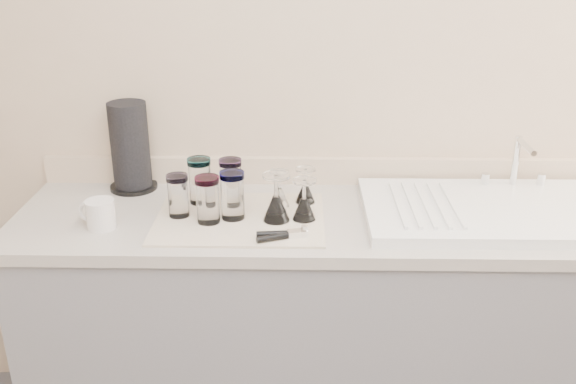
{
  "coord_description": "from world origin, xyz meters",
  "views": [
    {
      "loc": [
        -0.08,
        -0.76,
        1.78
      ],
      "look_at": [
        -0.11,
        1.15,
        1.0
      ],
      "focal_mm": 40.0,
      "sensor_mm": 36.0,
      "label": 1
    }
  ],
  "objects_px": {
    "white_mug": "(100,214)",
    "can_opener": "(282,235)",
    "tumbler_blue": "(208,199)",
    "goblet_front_left": "(276,205)",
    "tumbler_purple": "(231,181)",
    "paper_towel_roll": "(130,148)",
    "sink_unit": "(488,210)",
    "tumbler_magenta": "(178,195)",
    "tumbler_lavender": "(233,195)",
    "tumbler_cyan": "(200,180)",
    "goblet_back_left": "(279,194)",
    "goblet_back_right": "(305,191)",
    "goblet_front_right": "(304,206)"
  },
  "relations": [
    {
      "from": "white_mug",
      "to": "can_opener",
      "type": "bearing_deg",
      "value": -7.8
    },
    {
      "from": "tumbler_blue",
      "to": "goblet_front_left",
      "type": "bearing_deg",
      "value": 4.68
    },
    {
      "from": "tumbler_purple",
      "to": "paper_towel_roll",
      "type": "distance_m",
      "value": 0.41
    },
    {
      "from": "goblet_front_left",
      "to": "paper_towel_roll",
      "type": "distance_m",
      "value": 0.62
    },
    {
      "from": "can_opener",
      "to": "sink_unit",
      "type": "bearing_deg",
      "value": 16.35
    },
    {
      "from": "tumbler_magenta",
      "to": "tumbler_blue",
      "type": "relative_size",
      "value": 0.92
    },
    {
      "from": "tumbler_purple",
      "to": "tumbler_lavender",
      "type": "xyz_separation_m",
      "value": [
        0.02,
        -0.13,
        0.0
      ]
    },
    {
      "from": "paper_towel_roll",
      "to": "goblet_front_left",
      "type": "bearing_deg",
      "value": -28.19
    },
    {
      "from": "tumbler_cyan",
      "to": "tumbler_magenta",
      "type": "bearing_deg",
      "value": -115.64
    },
    {
      "from": "sink_unit",
      "to": "tumbler_cyan",
      "type": "bearing_deg",
      "value": 175.58
    },
    {
      "from": "goblet_back_left",
      "to": "goblet_back_right",
      "type": "distance_m",
      "value": 0.1
    },
    {
      "from": "goblet_back_left",
      "to": "tumbler_cyan",
      "type": "bearing_deg",
      "value": 174.26
    },
    {
      "from": "paper_towel_roll",
      "to": "goblet_back_left",
      "type": "bearing_deg",
      "value": -17.55
    },
    {
      "from": "goblet_front_left",
      "to": "goblet_front_right",
      "type": "distance_m",
      "value": 0.09
    },
    {
      "from": "can_opener",
      "to": "goblet_back_left",
      "type": "bearing_deg",
      "value": 94.05
    },
    {
      "from": "tumbler_lavender",
      "to": "goblet_back_right",
      "type": "height_order",
      "value": "tumbler_lavender"
    },
    {
      "from": "goblet_front_right",
      "to": "white_mug",
      "type": "xyz_separation_m",
      "value": [
        -0.65,
        -0.06,
        -0.01
      ]
    },
    {
      "from": "goblet_back_right",
      "to": "white_mug",
      "type": "distance_m",
      "value": 0.68
    },
    {
      "from": "goblet_back_right",
      "to": "can_opener",
      "type": "height_order",
      "value": "goblet_back_right"
    },
    {
      "from": "tumbler_purple",
      "to": "tumbler_lavender",
      "type": "relative_size",
      "value": 0.97
    },
    {
      "from": "tumbler_cyan",
      "to": "tumbler_blue",
      "type": "bearing_deg",
      "value": -73.03
    },
    {
      "from": "tumbler_purple",
      "to": "paper_towel_roll",
      "type": "height_order",
      "value": "paper_towel_roll"
    },
    {
      "from": "tumbler_cyan",
      "to": "white_mug",
      "type": "bearing_deg",
      "value": -146.22
    },
    {
      "from": "tumbler_cyan",
      "to": "goblet_front_right",
      "type": "height_order",
      "value": "tumbler_cyan"
    },
    {
      "from": "tumbler_magenta",
      "to": "sink_unit",
      "type": "bearing_deg",
      "value": 2.16
    },
    {
      "from": "paper_towel_roll",
      "to": "tumbler_cyan",
      "type": "bearing_deg",
      "value": -28.14
    },
    {
      "from": "tumbler_blue",
      "to": "goblet_front_right",
      "type": "height_order",
      "value": "tumbler_blue"
    },
    {
      "from": "tumbler_magenta",
      "to": "goblet_front_left",
      "type": "xyz_separation_m",
      "value": [
        0.32,
        -0.03,
        -0.02
      ]
    },
    {
      "from": "goblet_front_left",
      "to": "paper_towel_roll",
      "type": "xyz_separation_m",
      "value": [
        -0.54,
        0.29,
        0.1
      ]
    },
    {
      "from": "goblet_back_right",
      "to": "goblet_front_left",
      "type": "distance_m",
      "value": 0.18
    },
    {
      "from": "tumbler_blue",
      "to": "goblet_back_left",
      "type": "bearing_deg",
      "value": 30.98
    },
    {
      "from": "tumbler_magenta",
      "to": "tumbler_purple",
      "type": "bearing_deg",
      "value": 36.74
    },
    {
      "from": "tumbler_purple",
      "to": "tumbler_blue",
      "type": "xyz_separation_m",
      "value": [
        -0.06,
        -0.17,
        0.0
      ]
    },
    {
      "from": "tumbler_blue",
      "to": "white_mug",
      "type": "height_order",
      "value": "tumbler_blue"
    },
    {
      "from": "sink_unit",
      "to": "goblet_front_right",
      "type": "xyz_separation_m",
      "value": [
        -0.61,
        -0.06,
        0.03
      ]
    },
    {
      "from": "tumbler_lavender",
      "to": "tumbler_blue",
      "type": "bearing_deg",
      "value": -156.82
    },
    {
      "from": "tumbler_lavender",
      "to": "goblet_front_left",
      "type": "height_order",
      "value": "tumbler_lavender"
    },
    {
      "from": "tumbler_cyan",
      "to": "goblet_back_right",
      "type": "height_order",
      "value": "tumbler_cyan"
    },
    {
      "from": "tumbler_purple",
      "to": "goblet_back_right",
      "type": "bearing_deg",
      "value": 0.36
    },
    {
      "from": "tumbler_cyan",
      "to": "can_opener",
      "type": "xyz_separation_m",
      "value": [
        0.29,
        -0.28,
        -0.07
      ]
    },
    {
      "from": "goblet_back_left",
      "to": "goblet_front_right",
      "type": "distance_m",
      "value": 0.14
    },
    {
      "from": "tumbler_magenta",
      "to": "tumbler_blue",
      "type": "distance_m",
      "value": 0.11
    },
    {
      "from": "goblet_front_left",
      "to": "paper_towel_roll",
      "type": "bearing_deg",
      "value": 151.81
    },
    {
      "from": "tumbler_purple",
      "to": "goblet_front_right",
      "type": "relative_size",
      "value": 1.13
    },
    {
      "from": "goblet_back_right",
      "to": "white_mug",
      "type": "height_order",
      "value": "goblet_back_right"
    },
    {
      "from": "goblet_front_left",
      "to": "goblet_front_right",
      "type": "height_order",
      "value": "goblet_front_left"
    },
    {
      "from": "goblet_back_left",
      "to": "goblet_front_right",
      "type": "bearing_deg",
      "value": -51.33
    },
    {
      "from": "tumbler_cyan",
      "to": "tumbler_blue",
      "type": "relative_size",
      "value": 1.03
    },
    {
      "from": "goblet_front_left",
      "to": "paper_towel_roll",
      "type": "relative_size",
      "value": 0.49
    },
    {
      "from": "tumbler_purple",
      "to": "can_opener",
      "type": "height_order",
      "value": "tumbler_purple"
    }
  ]
}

